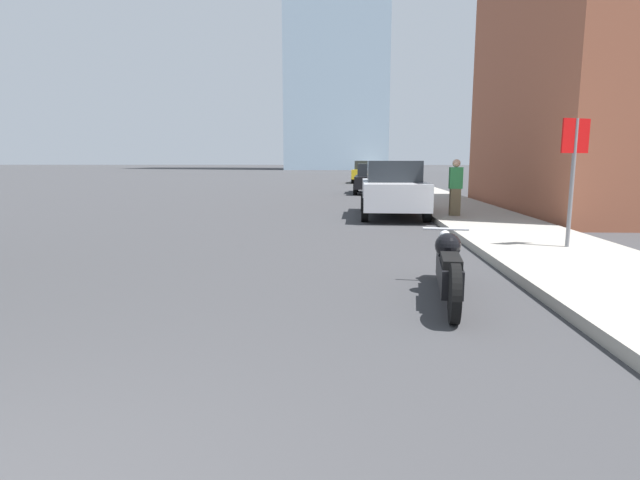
% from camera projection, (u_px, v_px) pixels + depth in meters
% --- Properties ---
extents(sidewalk, '(2.72, 240.00, 0.15)m').
position_uv_depth(sidewalk, '(394.00, 181.00, 40.91)').
color(sidewalk, '#9E998E').
rests_on(sidewalk, ground_plane).
extents(motorcycle, '(0.63, 2.53, 0.79)m').
position_uv_depth(motorcycle, '(449.00, 267.00, 6.17)').
color(motorcycle, black).
rests_on(motorcycle, ground_plane).
extents(parked_car_silver, '(1.99, 4.55, 1.69)m').
position_uv_depth(parked_car_silver, '(393.00, 189.00, 15.21)').
color(parked_car_silver, '#BCBCC1').
rests_on(parked_car_silver, ground_plane).
extents(parked_car_black, '(1.99, 4.23, 1.54)m').
position_uv_depth(parked_car_black, '(372.00, 179.00, 26.08)').
color(parked_car_black, black).
rests_on(parked_car_black, ground_plane).
extents(parked_car_yellow, '(2.30, 4.47, 1.69)m').
position_uv_depth(parked_car_yellow, '(366.00, 172.00, 38.43)').
color(parked_car_yellow, gold).
rests_on(parked_car_yellow, ground_plane).
extents(stop_sign, '(0.57, 0.26, 2.28)m').
position_uv_depth(stop_sign, '(574.00, 160.00, 8.83)').
color(stop_sign, slate).
rests_on(stop_sign, sidewalk).
extents(pedestrian, '(0.36, 0.22, 1.59)m').
position_uv_depth(pedestrian, '(455.00, 187.00, 14.10)').
color(pedestrian, brown).
rests_on(pedestrian, sidewalk).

